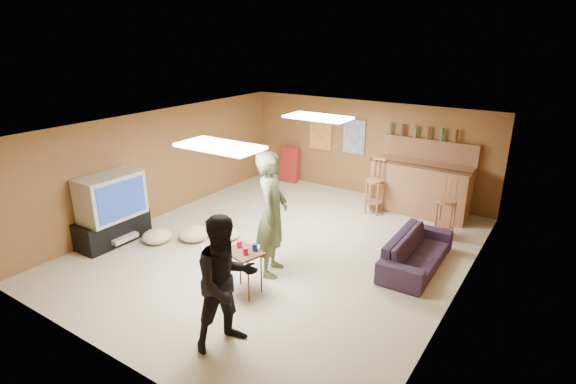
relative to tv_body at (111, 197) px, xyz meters
The scene contains 32 objects.
ground 3.18m from the tv_body, 29.51° to the left, with size 7.00×7.00×0.00m, color tan.
ceiling 3.31m from the tv_body, 29.51° to the left, with size 6.00×7.00×0.02m, color silver.
wall_back 5.66m from the tv_body, 62.08° to the left, with size 6.00×0.02×2.20m, color brown.
wall_front 3.33m from the tv_body, 37.04° to the right, with size 6.00×0.02×2.20m, color brown.
wall_left 1.55m from the tv_body, 103.13° to the left, with size 0.02×7.00×2.20m, color brown.
wall_right 5.85m from the tv_body, 14.87° to the left, with size 0.02×7.00×2.20m, color brown.
tv_stand 0.65m from the tv_body, behind, with size 0.55×1.30×0.50m, color black.
dvd_box 0.76m from the tv_body, ahead, with size 0.35×0.50×0.08m, color #B2B2B7.
tv_body is the anchor object (origin of this frame).
tv_screen 0.31m from the tv_body, ahead, with size 0.02×0.95×0.65m, color navy.
bar_counter 6.09m from the tv_body, 47.00° to the left, with size 2.00×0.60×1.10m, color brown.
bar_lip 5.91m from the tv_body, 45.34° to the left, with size 2.10×0.12×0.05m, color #382112.
bar_shelf 6.45m from the tv_body, 49.74° to the left, with size 2.00×0.18×0.05m, color brown.
bar_backing 6.44m from the tv_body, 49.85° to the left, with size 2.00×0.14×0.60m, color brown.
poster_left 5.19m from the tv_body, 73.70° to the left, with size 0.60×0.03×0.85m, color #BF3F26.
poster_right 5.51m from the tv_body, 64.65° to the left, with size 0.55×0.03×0.80m, color #334C99.
folding_chair_stack 4.86m from the tv_body, 82.29° to the left, with size 0.50×0.14×0.90m, color maroon.
ceiling_panel_front 2.94m from the tv_body, ahead, with size 1.20×0.60×0.04m, color white.
ceiling_panel_back 3.99m from the tv_body, 45.54° to the left, with size 1.20×0.60×0.04m, color white.
person_olive 3.09m from the tv_body, 13.26° to the left, with size 0.73×0.48×2.00m, color #4C5632.
person_black 3.72m from the tv_body, 16.09° to the right, with size 0.83×0.65×1.71m, color black.
sofa 5.37m from the tv_body, 23.77° to the left, with size 1.85×0.72×0.54m, color black.
tray_table 3.07m from the tv_body, ahead, with size 0.52×0.42×0.68m, color #382112.
cup_red_near 2.90m from the tv_body, ahead, with size 0.08×0.08×0.10m, color red.
cup_red_far 3.12m from the tv_body, ahead, with size 0.08×0.08×0.10m, color red.
cup_blue 3.15m from the tv_body, ahead, with size 0.08×0.08×0.11m, color navy.
bar_stool_left 5.19m from the tv_body, 49.66° to the left, with size 0.36×0.36×1.13m, color brown, non-canonical shape.
bar_stool_right 6.09m from the tv_body, 35.72° to the left, with size 0.41×0.41×1.29m, color brown, non-canonical shape.
cushion_near_tv 1.60m from the tv_body, 37.75° to the left, with size 0.56×0.56×0.25m, color tan.
cushion_mid 2.21m from the tv_body, 37.79° to the left, with size 0.41×0.41×0.18m, color tan.
cushion_far 1.08m from the tv_body, 34.18° to the left, with size 0.53×0.53×0.24m, color tan.
bottle_row 6.32m from the tv_body, 51.01° to the left, with size 1.48×0.08×0.26m, color #3F7233, non-canonical shape.
Camera 1 is at (4.09, -6.00, 3.64)m, focal length 28.00 mm.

